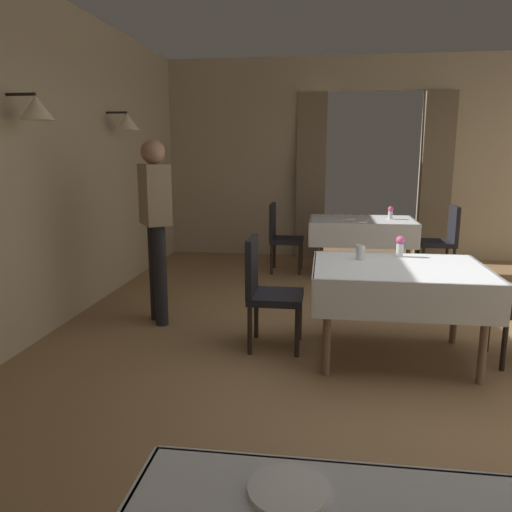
% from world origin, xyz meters
% --- Properties ---
extents(ground, '(10.08, 10.08, 0.00)m').
position_xyz_m(ground, '(0.00, 0.00, 0.00)').
color(ground, olive).
extents(wall_left, '(0.49, 8.40, 3.00)m').
position_xyz_m(wall_left, '(-3.20, 0.00, 1.51)').
color(wall_left, tan).
rests_on(wall_left, ground).
extents(wall_back, '(6.40, 0.27, 3.00)m').
position_xyz_m(wall_back, '(0.00, 4.18, 1.51)').
color(wall_back, tan).
rests_on(wall_back, ground).
extents(dining_table_mid, '(1.32, 1.02, 0.75)m').
position_xyz_m(dining_table_mid, '(-0.12, 0.17, 0.66)').
color(dining_table_mid, '#7A604C').
rests_on(dining_table_mid, ground).
extents(dining_table_far, '(1.36, 0.92, 0.75)m').
position_xyz_m(dining_table_far, '(-0.21, 2.95, 0.65)').
color(dining_table_far, '#7A604C').
rests_on(dining_table_far, ground).
extents(chair_mid_left, '(0.44, 0.44, 0.93)m').
position_xyz_m(chair_mid_left, '(-1.16, 0.26, 0.52)').
color(chair_mid_left, black).
rests_on(chair_mid_left, ground).
extents(chair_far_right, '(0.44, 0.44, 0.93)m').
position_xyz_m(chair_far_right, '(0.85, 3.04, 0.52)').
color(chair_far_right, black).
rests_on(chair_far_right, ground).
extents(chair_far_left, '(0.44, 0.44, 0.93)m').
position_xyz_m(chair_far_left, '(-1.28, 3.00, 0.52)').
color(chair_far_left, black).
rests_on(chair_far_left, ground).
extents(plate_near_a, '(0.21, 0.21, 0.01)m').
position_xyz_m(plate_near_a, '(-0.77, -2.56, 0.76)').
color(plate_near_a, white).
rests_on(plate_near_a, dining_table_near).
extents(flower_vase_mid, '(0.07, 0.07, 0.17)m').
position_xyz_m(flower_vase_mid, '(-0.07, 0.53, 0.84)').
color(flower_vase_mid, silver).
rests_on(flower_vase_mid, dining_table_mid).
extents(glass_mid_b, '(0.07, 0.07, 0.12)m').
position_xyz_m(glass_mid_b, '(-0.40, 0.36, 0.81)').
color(glass_mid_b, silver).
rests_on(glass_mid_b, dining_table_mid).
extents(flower_vase_far, '(0.07, 0.07, 0.17)m').
position_xyz_m(flower_vase_far, '(0.15, 2.98, 0.84)').
color(flower_vase_far, silver).
rests_on(flower_vase_far, dining_table_far).
extents(plate_far_b, '(0.20, 0.20, 0.01)m').
position_xyz_m(plate_far_b, '(-0.40, 2.93, 0.76)').
color(plate_far_b, white).
rests_on(plate_far_b, dining_table_far).
extents(plate_far_c, '(0.22, 0.22, 0.01)m').
position_xyz_m(plate_far_c, '(-0.27, 2.68, 0.76)').
color(plate_far_c, white).
rests_on(plate_far_c, dining_table_far).
extents(person_waiter_by_doorway, '(0.38, 0.42, 1.72)m').
position_xyz_m(person_waiter_by_doorway, '(-2.25, 0.74, 1.02)').
color(person_waiter_by_doorway, black).
rests_on(person_waiter_by_doorway, ground).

